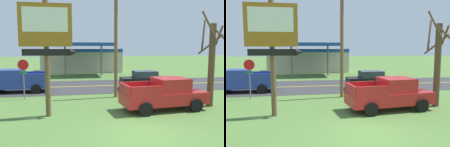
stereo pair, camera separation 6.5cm
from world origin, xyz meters
The scene contains 11 objects.
ground_plane centered at (0.00, 0.00, 0.00)m, with size 180.00×180.00×0.00m, color #4C7033.
road_asphalt centered at (0.00, 13.00, 0.01)m, with size 140.00×8.00×0.02m, color #333335.
road_centre_line centered at (0.00, 13.00, 0.02)m, with size 126.00×0.20×0.01m, color gold.
motel_sign centered at (-4.31, 3.38, 4.35)m, with size 3.03×0.54×6.43m.
stop_sign centered at (-6.54, 8.13, 2.03)m, with size 0.80×0.08×2.95m.
utility_pole centered at (0.25, 7.74, 4.88)m, with size 1.91×0.26×9.15m.
bare_tree centered at (5.78, 4.00, 2.92)m, with size 1.90×1.97×6.09m.
gas_station centered at (-1.50, 27.13, 1.94)m, with size 12.00×11.50×4.40m.
pickup_red_parked_on_lawn centered at (2.50, 3.66, 0.96)m, with size 5.37×2.64×1.96m.
pickup_blue_on_road centered at (-7.67, 11.00, 0.96)m, with size 5.20×2.24×1.96m.
car_black_near_lane centered at (3.51, 11.00, 0.83)m, with size 4.20×2.00×1.64m.
Camera 1 is at (-3.04, -9.47, 3.82)m, focal length 37.09 mm.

